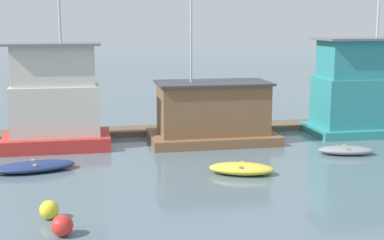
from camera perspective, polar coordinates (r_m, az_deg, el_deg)
name	(u,v)px	position (r m, az deg, el deg)	size (l,w,h in m)	color
ground_plane	(189,142)	(28.52, -0.37, -2.41)	(200.00, 200.00, 0.00)	slate
dock_walkway	(180,129)	(31.24, -1.32, -0.99)	(33.80, 1.89, 0.30)	brown
houseboat_red	(56,102)	(27.81, -14.34, 1.82)	(5.30, 3.21, 8.99)	red
houseboat_brown	(213,114)	(28.45, 2.21, 0.65)	(6.71, 3.93, 7.44)	brown
houseboat_teal	(356,91)	(31.76, 17.06, 3.02)	(5.10, 3.63, 9.60)	teal
dinghy_navy	(34,166)	(24.05, -16.50, -4.77)	(3.69, 2.01, 0.42)	navy
dinghy_yellow	(242,169)	(22.73, 5.31, -5.18)	(3.02, 2.11, 0.48)	yellow
dinghy_grey	(346,150)	(27.00, 16.09, -3.11)	(2.85, 1.72, 0.41)	gray
buoy_red	(62,226)	(16.77, -13.67, -10.89)	(0.66, 0.66, 0.66)	red
buoy_yellow	(49,210)	(18.25, -15.00, -9.23)	(0.63, 0.63, 0.63)	yellow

